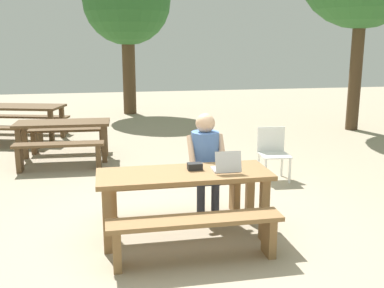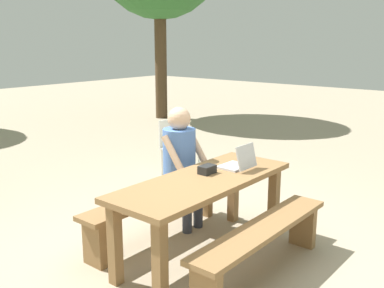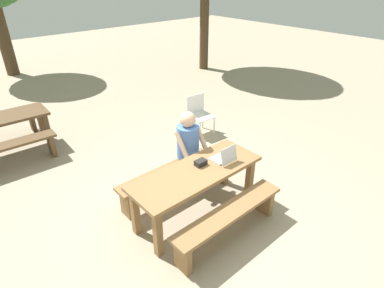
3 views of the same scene
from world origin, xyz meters
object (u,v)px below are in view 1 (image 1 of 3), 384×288
at_px(picnic_table_front, 184,183).
at_px(small_pouch, 195,166).
at_px(plastic_chair, 273,152).
at_px(tree_left, 127,2).
at_px(picnic_table_rear, 12,110).
at_px(picnic_table_mid, 63,129).
at_px(person_seated, 206,156).
at_px(laptop, 226,166).

bearing_deg(picnic_table_front, small_pouch, 26.66).
xyz_separation_m(plastic_chair, tree_left, (-1.79, 7.13, 2.79)).
bearing_deg(picnic_table_rear, small_pouch, -46.18).
xyz_separation_m(small_pouch, tree_left, (-0.18, 8.93, 2.45)).
distance_m(picnic_table_front, tree_left, 9.37).
height_order(picnic_table_rear, tree_left, tree_left).
relative_size(small_pouch, picnic_table_mid, 0.09).
distance_m(plastic_chair, tree_left, 7.87).
bearing_deg(tree_left, picnic_table_mid, -105.82).
height_order(small_pouch, picnic_table_mid, small_pouch).
bearing_deg(picnic_table_rear, picnic_table_front, -47.50).
bearing_deg(tree_left, small_pouch, -88.85).
height_order(picnic_table_mid, picnic_table_rear, picnic_table_rear).
xyz_separation_m(person_seated, plastic_chair, (1.38, 1.28, -0.33)).
height_order(laptop, tree_left, tree_left).
distance_m(person_seated, tree_left, 8.78).
relative_size(small_pouch, person_seated, 0.12).
bearing_deg(tree_left, picnic_table_rear, -130.20).
height_order(picnic_table_front, tree_left, tree_left).
bearing_deg(picnic_table_front, tree_left, 90.30).
height_order(plastic_chair, tree_left, tree_left).
height_order(small_pouch, tree_left, tree_left).
distance_m(small_pouch, picnic_table_rear, 6.39).
xyz_separation_m(plastic_chair, picnic_table_mid, (-3.31, 1.79, 0.16)).
relative_size(laptop, small_pouch, 1.84).
bearing_deg(plastic_chair, small_pouch, -128.17).
distance_m(laptop, picnic_table_rear, 6.66).
relative_size(person_seated, tree_left, 0.28).
distance_m(laptop, small_pouch, 0.35).
height_order(person_seated, picnic_table_rear, person_seated).
xyz_separation_m(laptop, picnic_table_mid, (-2.01, 3.72, -0.21)).
bearing_deg(picnic_table_front, picnic_table_mid, 113.13).
height_order(plastic_chair, picnic_table_rear, plastic_chair).
bearing_deg(person_seated, tree_left, 92.85).
relative_size(plastic_chair, tree_left, 0.18).
bearing_deg(picnic_table_rear, person_seated, -41.91).
bearing_deg(picnic_table_mid, picnic_table_front, -64.22).
relative_size(picnic_table_front, picnic_table_mid, 1.11).
height_order(laptop, picnic_table_rear, laptop).
distance_m(person_seated, picnic_table_mid, 3.63).
bearing_deg(person_seated, picnic_table_mid, 122.18).
relative_size(picnic_table_front, tree_left, 0.41).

